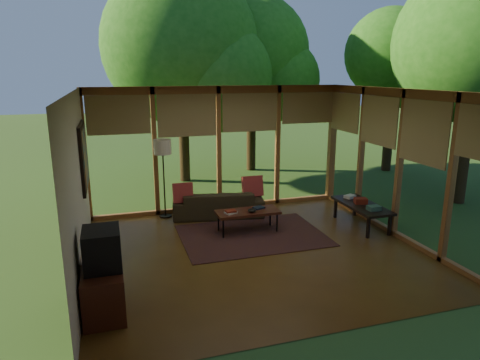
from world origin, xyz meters
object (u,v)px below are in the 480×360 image
object	(u,v)px
sofa	(218,203)
side_console	(362,206)
television	(102,249)
coffee_table	(248,213)
floor_lamp	(163,151)
media_cabinet	(104,289)

from	to	relation	value
sofa	side_console	world-z (taller)	sofa
television	side_console	bearing A→B (deg)	19.81
sofa	television	size ratio (longest dim) A/B	3.44
sofa	coffee_table	world-z (taller)	sofa
side_console	floor_lamp	bearing A→B (deg)	154.77
media_cabinet	television	distance (m)	0.55
television	coffee_table	xyz separation A→B (m)	(2.60, 2.10, -0.46)
media_cabinet	coffee_table	distance (m)	3.35
media_cabinet	floor_lamp	bearing A→B (deg)	70.47
media_cabinet	sofa	bearing A→B (deg)	54.00
sofa	television	distance (m)	3.96
television	floor_lamp	size ratio (longest dim) A/B	0.33
television	sofa	bearing A→B (deg)	54.24
sofa	coffee_table	distance (m)	1.13
sofa	side_console	size ratio (longest dim) A/B	1.35
sofa	floor_lamp	bearing A→B (deg)	-4.51
television	coffee_table	size ratio (longest dim) A/B	0.46
media_cabinet	side_console	world-z (taller)	media_cabinet
sofa	floor_lamp	xyz separation A→B (m)	(-1.08, 0.28, 1.13)
floor_lamp	side_console	distance (m)	4.15
floor_lamp	side_console	size ratio (longest dim) A/B	1.18
coffee_table	sofa	bearing A→B (deg)	105.70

